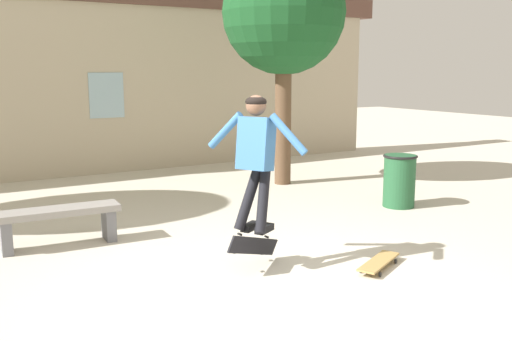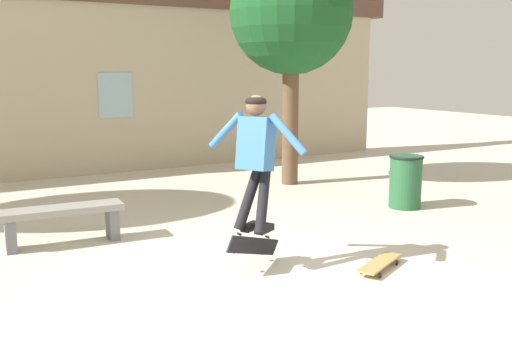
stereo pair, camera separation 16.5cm
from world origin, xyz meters
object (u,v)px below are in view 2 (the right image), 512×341
Objects in this scene: trash_bin at (406,180)px; skater at (256,151)px; skateboard_flipping at (254,246)px; skateboard_resting at (380,263)px; tree_right at (291,14)px; park_bench at (63,218)px.

trash_bin is 3.67m from skater.
trash_bin reaches higher than skateboard_flipping.
skateboard_flipping is 1.06× the size of skateboard_resting.
trash_bin is at bearing -77.49° from tree_right.
park_bench is at bearing 104.81° from skateboard_flipping.
trash_bin is at bearing -165.08° from skateboard_resting.
trash_bin reaches higher than skateboard_resting.
tree_right reaches higher than park_bench.
skater is 1.75× the size of skateboard_flipping.
skater is (-3.34, -1.27, 0.84)m from trash_bin.
tree_right is 3.63m from trash_bin.
skater is (1.62, -1.90, 0.94)m from park_bench.
tree_right is 5.13× the size of skateboard_flipping.
skateboard_flipping is at bearing -46.79° from park_bench.
trash_bin is 0.99× the size of skateboard_flipping.
tree_right is 5.18× the size of trash_bin.
skateboard_flipping is at bearing -56.19° from skateboard_resting.
park_bench is 1.01× the size of skater.
skateboard_flipping is (-0.03, 0.01, -1.01)m from skater.
skateboard_flipping is (-2.83, -3.70, -2.81)m from tree_right.
park_bench is 5.00m from trash_bin.
skateboard_resting is at bearing -55.19° from skateboard_flipping.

